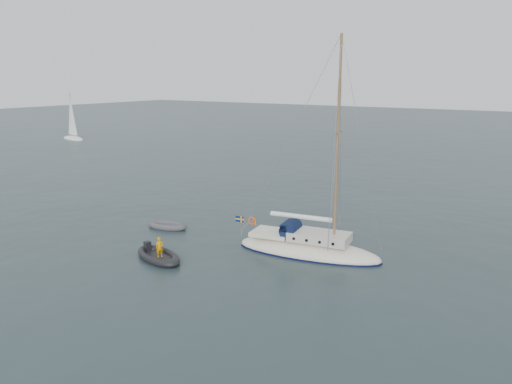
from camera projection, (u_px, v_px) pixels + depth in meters
The scene contains 5 objects.
ground at pixel (272, 263), 29.18m from camera, with size 300.00×300.00×0.00m, color black.
sailboat at pixel (308, 238), 30.48m from camera, with size 9.52×2.85×13.55m.
dinghy at pixel (167, 226), 35.79m from camera, with size 3.03×1.37×0.43m.
rib at pixel (158, 255), 29.75m from camera, with size 3.93×1.79×1.43m.
distant_yacht_a at pixel (72, 118), 85.64m from camera, with size 6.32×3.37×8.37m.
Camera 1 is at (14.09, -23.60, 10.66)m, focal length 35.00 mm.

